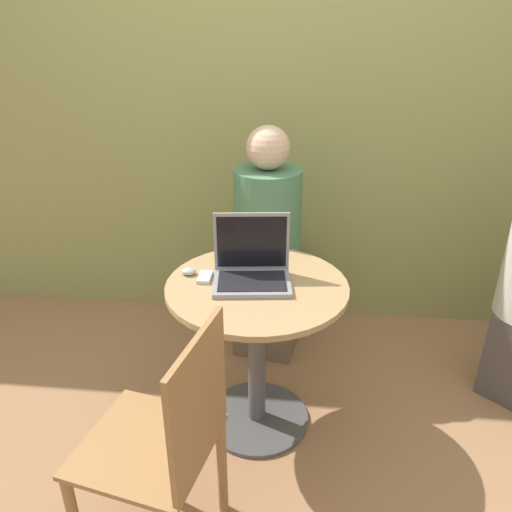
{
  "coord_description": "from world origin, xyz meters",
  "views": [
    {
      "loc": [
        0.18,
        -1.74,
        1.67
      ],
      "look_at": [
        -0.01,
        0.05,
        0.81
      ],
      "focal_mm": 35.0,
      "sensor_mm": 36.0,
      "label": 1
    }
  ],
  "objects_px": {
    "chair_empty": "(166,446)",
    "cell_phone": "(205,277)",
    "person_seated": "(269,261)",
    "laptop": "(252,267)"
  },
  "relations": [
    {
      "from": "chair_empty",
      "to": "person_seated",
      "type": "distance_m",
      "value": 1.26
    },
    {
      "from": "laptop",
      "to": "cell_phone",
      "type": "xyz_separation_m",
      "value": [
        -0.19,
        -0.0,
        -0.05
      ]
    },
    {
      "from": "person_seated",
      "to": "cell_phone",
      "type": "bearing_deg",
      "value": -110.5
    },
    {
      "from": "laptop",
      "to": "cell_phone",
      "type": "distance_m",
      "value": 0.2
    },
    {
      "from": "laptop",
      "to": "person_seated",
      "type": "xyz_separation_m",
      "value": [
        0.03,
        0.58,
        -0.25
      ]
    },
    {
      "from": "chair_empty",
      "to": "cell_phone",
      "type": "bearing_deg",
      "value": 89.52
    },
    {
      "from": "laptop",
      "to": "person_seated",
      "type": "relative_size",
      "value": 0.27
    },
    {
      "from": "laptop",
      "to": "chair_empty",
      "type": "distance_m",
      "value": 0.75
    },
    {
      "from": "cell_phone",
      "to": "person_seated",
      "type": "bearing_deg",
      "value": 69.5
    },
    {
      "from": "cell_phone",
      "to": "chair_empty",
      "type": "distance_m",
      "value": 0.7
    }
  ]
}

